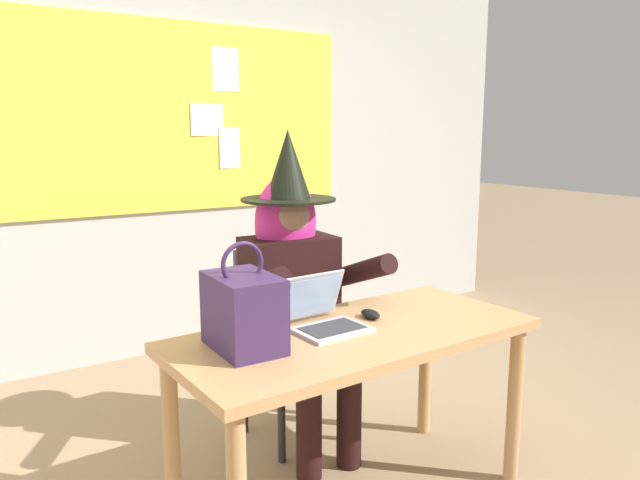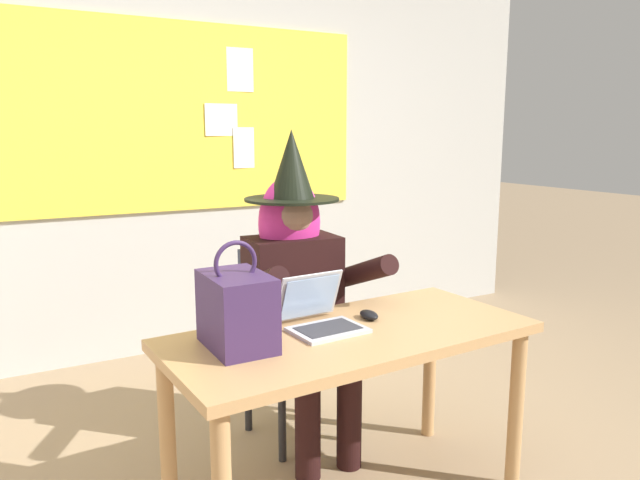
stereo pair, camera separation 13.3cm
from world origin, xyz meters
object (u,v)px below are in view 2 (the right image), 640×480
at_px(chair_at_desk, 286,330).
at_px(computer_mouse, 369,315).
at_px(desk_main, 351,355).
at_px(laptop, 321,316).
at_px(handbag, 237,310).
at_px(person_costumed, 298,276).

xyz_separation_m(chair_at_desk, computer_mouse, (0.08, -0.59, 0.22)).
distance_m(desk_main, chair_at_desk, 0.69).
distance_m(chair_at_desk, laptop, 0.66).
xyz_separation_m(desk_main, handbag, (-0.44, 0.04, 0.23)).
bearing_deg(person_costumed, desk_main, -2.96).
distance_m(chair_at_desk, handbag, 0.87).
height_order(chair_at_desk, computer_mouse, chair_at_desk).
xyz_separation_m(desk_main, chair_at_desk, (0.05, 0.68, -0.11)).
bearing_deg(computer_mouse, handbag, -172.27).
relative_size(chair_at_desk, computer_mouse, 8.75).
bearing_deg(desk_main, person_costumed, 84.29).
distance_m(desk_main, handbag, 0.50).
relative_size(chair_at_desk, person_costumed, 0.62).
height_order(chair_at_desk, handbag, handbag).
bearing_deg(laptop, desk_main, -46.64).
height_order(computer_mouse, handbag, handbag).
distance_m(person_costumed, computer_mouse, 0.48).
xyz_separation_m(desk_main, person_costumed, (0.06, 0.56, 0.18)).
bearing_deg(person_costumed, handbag, -41.25).
distance_m(chair_at_desk, person_costumed, 0.32).
height_order(chair_at_desk, person_costumed, person_costumed).
bearing_deg(chair_at_desk, laptop, -17.49).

